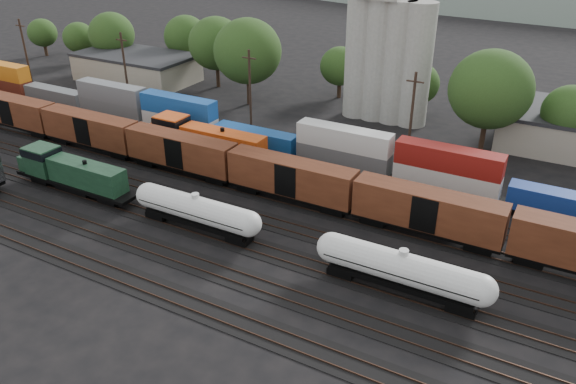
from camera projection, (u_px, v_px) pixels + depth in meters
The scene contains 12 objects.
ground at pixel (237, 213), 61.46m from camera, with size 600.00×600.00×0.00m, color black.
tracks at pixel (237, 213), 61.44m from camera, with size 180.00×33.20×0.20m.
green_locomotive at pixel (69, 171), 64.91m from camera, with size 17.01×3.00×4.50m.
tank_car_a at pixel (196, 210), 57.13m from camera, with size 15.22×2.73×3.99m.
tank_car_b at pixel (402, 269), 47.77m from camera, with size 15.88×2.84×4.16m.
orange_locomotive at pixel (202, 139), 73.07m from camera, with size 19.59×3.27×4.90m.
boxcar_string at pixel (181, 151), 68.77m from camera, with size 138.20×2.90×4.20m.
container_wall at pixel (242, 132), 75.75m from camera, with size 160.00×2.60×5.80m.
grain_silo at pixel (387, 47), 82.86m from camera, with size 13.40×5.00×29.00m.
industrial_sheds at pixel (402, 108), 84.85m from camera, with size 119.38×17.26×5.10m.
tree_band at pixel (380, 73), 84.33m from camera, with size 159.05×23.25×14.11m.
utility_poles at pixel (325, 103), 75.70m from camera, with size 122.20×0.36×12.00m.
Camera 1 is at (30.69, -44.17, 30.34)m, focal length 35.00 mm.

